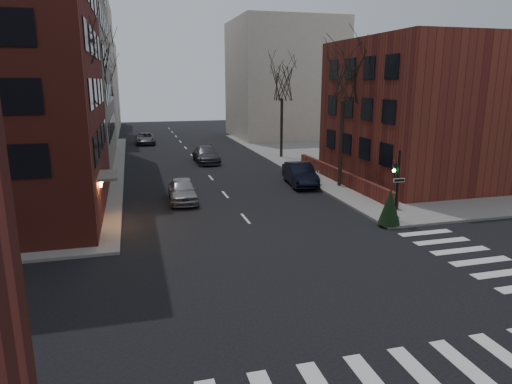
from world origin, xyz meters
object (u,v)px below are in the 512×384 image
tree_right_b (282,83)px  parked_sedan (300,174)px  tree_left_a (76,69)px  evergreen_shrub (390,206)px  traffic_signal (396,190)px  tree_left_c (103,79)px  tree_right_a (344,78)px  car_lane_gray (206,154)px  car_lane_far (145,138)px  tree_left_b (92,67)px  streetlamp_far (112,113)px  sandwich_board (317,178)px  streetlamp_near (102,132)px  car_lane_silver (183,190)px

tree_right_b → parked_sedan: bearing=-101.8°
tree_left_a → evergreen_shrub: 18.52m
traffic_signal → tree_left_c: tree_left_c is taller
tree_left_c → tree_right_a: same height
tree_right_a → parked_sedan: (-2.60, 1.54, -7.18)m
tree_left_a → tree_right_a: 18.05m
car_lane_gray → car_lane_far: bearing=108.6°
tree_right_b → evergreen_shrub: tree_right_b is taller
tree_left_b → streetlamp_far: (0.60, 16.00, -4.68)m
sandwich_board → streetlamp_near: bearing=-169.2°
tree_right_b → streetlamp_far: (-17.00, 10.00, -3.35)m
tree_right_b → tree_left_a: bearing=-134.4°
tree_right_a → car_lane_silver: size_ratio=2.14×
tree_left_a → car_lane_silver: (5.71, 2.91, -7.70)m
tree_left_a → tree_right_a: (17.60, 4.00, -0.44)m
tree_left_c → car_lane_gray: (9.60, -8.61, -7.24)m
parked_sedan → sandwich_board: size_ratio=4.99×
parked_sedan → sandwich_board: bearing=-30.9°
car_lane_far → sandwich_board: (11.82, -28.10, -0.04)m
tree_left_c → evergreen_shrub: 36.04m
tree_right_a → sandwich_board: (-1.50, 0.71, -7.36)m
parked_sedan → sandwich_board: parked_sedan is taller
tree_left_a → streetlamp_far: (0.60, 28.00, -4.23)m
traffic_signal → parked_sedan: traffic_signal is taller
tree_left_c → tree_right_a: size_ratio=1.00×
car_lane_gray → sandwich_board: size_ratio=5.29×
tree_left_c → tree_right_b: bearing=-24.4°
traffic_signal → tree_right_a: size_ratio=0.41×
streetlamp_near → sandwich_board: streetlamp_near is taller
car_lane_far → tree_right_b: bearing=-48.1°
traffic_signal → tree_left_a: tree_left_a is taller
tree_right_b → car_lane_silver: size_ratio=2.02×
tree_left_b → car_lane_gray: (9.60, 5.39, -8.12)m
streetlamp_far → sandwich_board: streetlamp_far is taller
tree_right_a → evergreen_shrub: 11.82m
streetlamp_near → evergreen_shrub: streetlamp_near is taller
tree_right_a → car_lane_far: 32.57m
tree_right_a → tree_left_b: bearing=155.6°
parked_sedan → car_lane_gray: 13.02m
sandwich_board → streetlamp_far: bearing=146.4°
parked_sedan → tree_left_a: bearing=-153.5°
sandwich_board → evergreen_shrub: 10.22m
sandwich_board → tree_left_b: bearing=178.4°
tree_right_b → streetlamp_near: (-17.00, -10.00, -3.35)m
car_lane_gray → car_lane_far: size_ratio=1.07×
traffic_signal → tree_right_a: (0.86, 9.01, 6.12)m
tree_left_a → streetlamp_near: 9.07m
car_lane_silver → streetlamp_near: bearing=137.1°
streetlamp_far → evergreen_shrub: bearing=-65.2°
car_lane_far → evergreen_shrub: 40.10m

